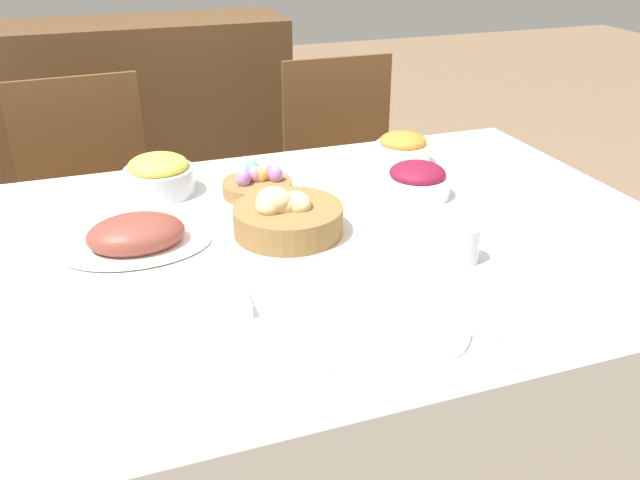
# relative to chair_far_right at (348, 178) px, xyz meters

# --- Properties ---
(dining_table) EXTENTS (1.65, 1.16, 0.74)m
(dining_table) POSITION_rel_chair_far_right_xyz_m (-0.45, -0.91, -0.12)
(dining_table) COLOR silver
(dining_table) RESTS_ON ground
(chair_far_right) EXTENTS (0.42, 0.42, 0.91)m
(chair_far_right) POSITION_rel_chair_far_right_xyz_m (0.00, 0.00, 0.00)
(chair_far_right) COLOR brown
(chair_far_right) RESTS_ON ground
(chair_far_left) EXTENTS (0.44, 0.44, 0.91)m
(chair_far_left) POSITION_rel_chair_far_right_xyz_m (-0.91, -0.00, 0.00)
(chair_far_left) COLOR brown
(chair_far_left) RESTS_ON ground
(sideboard) EXTENTS (1.24, 0.44, 0.97)m
(sideboard) POSITION_rel_chair_far_right_xyz_m (-0.66, 0.76, 0.00)
(sideboard) COLOR brown
(sideboard) RESTS_ON ground
(bread_basket) EXTENTS (0.24, 0.24, 0.11)m
(bread_basket) POSITION_rel_chair_far_right_xyz_m (-0.50, -0.86, 0.29)
(bread_basket) COLOR olive
(bread_basket) RESTS_ON dining_table
(egg_basket) EXTENTS (0.18, 0.18, 0.08)m
(egg_basket) POSITION_rel_chair_far_right_xyz_m (-0.50, -0.62, 0.28)
(egg_basket) COLOR olive
(egg_basket) RESTS_ON dining_table
(ham_platter) EXTENTS (0.32, 0.22, 0.08)m
(ham_platter) POSITION_rel_chair_far_right_xyz_m (-0.82, -0.82, 0.28)
(ham_platter) COLOR white
(ham_platter) RESTS_ON dining_table
(beet_salad_bowl) EXTENTS (0.17, 0.17, 0.09)m
(beet_salad_bowl) POSITION_rel_chair_far_right_xyz_m (-0.12, -0.76, 0.29)
(beet_salad_bowl) COLOR white
(beet_salad_bowl) RESTS_ON dining_table
(carrot_bowl) EXTENTS (0.15, 0.15, 0.09)m
(carrot_bowl) POSITION_rel_chair_far_right_xyz_m (-0.05, -0.53, 0.29)
(carrot_bowl) COLOR white
(carrot_bowl) RESTS_ON dining_table
(pineapple_bowl) EXTENTS (0.18, 0.18, 0.10)m
(pineapple_bowl) POSITION_rel_chair_far_right_xyz_m (-0.73, -0.53, 0.30)
(pineapple_bowl) COLOR silver
(pineapple_bowl) RESTS_ON dining_table
(dinner_plate) EXTENTS (0.25, 0.25, 0.01)m
(dinner_plate) POSITION_rel_chair_far_right_xyz_m (-0.42, -1.29, 0.25)
(dinner_plate) COLOR white
(dinner_plate) RESTS_ON dining_table
(fork) EXTENTS (0.02, 0.17, 0.00)m
(fork) POSITION_rel_chair_far_right_xyz_m (-0.57, -1.29, 0.25)
(fork) COLOR silver
(fork) RESTS_ON dining_table
(knife) EXTENTS (0.02, 0.17, 0.00)m
(knife) POSITION_rel_chair_far_right_xyz_m (-0.27, -1.29, 0.25)
(knife) COLOR silver
(knife) RESTS_ON dining_table
(spoon) EXTENTS (0.02, 0.17, 0.00)m
(spoon) POSITION_rel_chair_far_right_xyz_m (-0.24, -1.29, 0.25)
(spoon) COLOR silver
(spoon) RESTS_ON dining_table
(drinking_cup) EXTENTS (0.07, 0.07, 0.08)m
(drinking_cup) POSITION_rel_chair_far_right_xyz_m (-0.19, -1.10, 0.29)
(drinking_cup) COLOR silver
(drinking_cup) RESTS_ON dining_table
(butter_dish) EXTENTS (0.14, 0.08, 0.03)m
(butter_dish) POSITION_rel_chair_far_right_xyz_m (-0.72, -1.13, 0.27)
(butter_dish) COLOR white
(butter_dish) RESTS_ON dining_table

